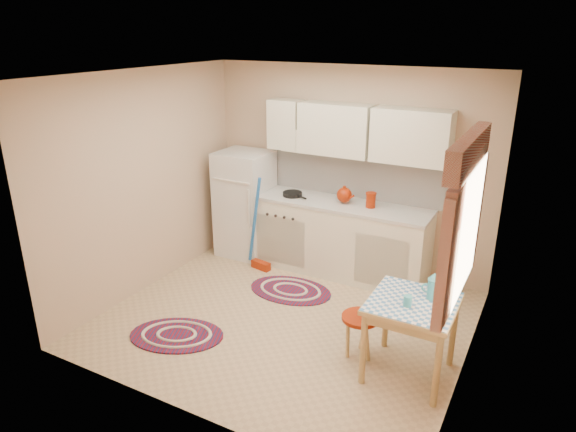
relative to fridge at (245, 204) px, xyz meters
The scene contains 14 objects.
room_shell 1.99m from the fridge, 34.78° to the right, with size 3.64×3.60×2.52m.
fridge is the anchor object (origin of this frame).
broom 0.57m from the fridge, 38.19° to the right, with size 0.28×0.12×1.20m, color blue, non-canonical shape.
base_cabinets 1.33m from the fridge, ahead, with size 2.25×0.60×0.88m, color silver.
countertop 1.32m from the fridge, ahead, with size 2.27×0.62×0.04m, color #B8B6AF.
frying_pan 0.75m from the fridge, ahead, with size 0.24×0.24×0.05m, color black.
red_kettle 1.42m from the fridge, ahead, with size 0.20×0.18×0.20m, color #8D2005, non-canonical shape.
red_canister 1.75m from the fridge, ahead, with size 0.11×0.11×0.16m, color #8D2005.
table 3.10m from the fridge, 29.78° to the right, with size 0.72×0.72×0.72m, color tan.
stool 2.70m from the fridge, 33.95° to the right, with size 0.35×0.35×0.42m, color #8D2005.
coffee_pot 3.15m from the fridge, 26.69° to the right, with size 0.13×0.11×0.25m, color teal, non-canonical shape.
mug 3.12m from the fridge, 31.59° to the right, with size 0.07×0.07×0.10m, color teal.
rug_center 1.43m from the fridge, 33.15° to the right, with size 0.98×0.66×0.02m, color maroon, non-canonical shape.
rug_left 2.22m from the fridge, 76.59° to the right, with size 0.95×0.63×0.02m, color maroon, non-canonical shape.
Camera 1 is at (2.25, -4.14, 2.90)m, focal length 32.00 mm.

